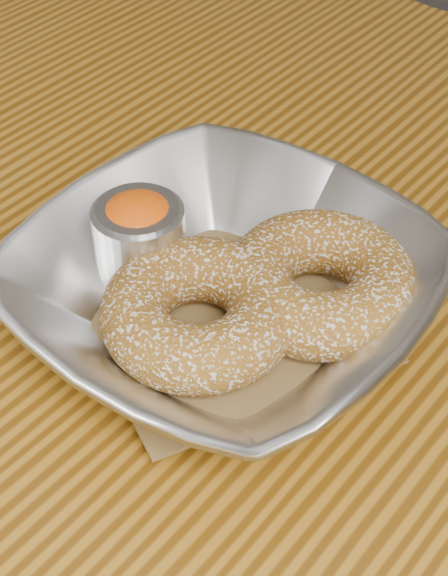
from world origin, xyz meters
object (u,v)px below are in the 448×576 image
Objects in this scene: donut_back at (320,282)px; ramekin at (140,238)px; serving_bowl at (224,292)px; table at (163,367)px; donut_front at (198,312)px.

donut_back is 1.89× the size of ramekin.
table is at bearing 165.47° from serving_bowl.
donut_back reaches higher than table.
serving_bowl is at bearing -14.53° from table.
donut_back is (0.10, 0.02, 0.13)m from table.
serving_bowl is 2.10× the size of donut_front.
donut_back is at bearing 23.70° from ramekin.
ramekin is at bearing -63.69° from table.
ramekin is (-0.09, -0.04, 0.01)m from donut_back.
donut_back and donut_front have the same top height.
table is 0.14m from ramekin.
donut_back is at bearing 10.86° from table.
donut_front is 0.06m from ramekin.
ramekin is (-0.06, 0.02, 0.01)m from donut_front.
table is 0.17m from donut_back.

